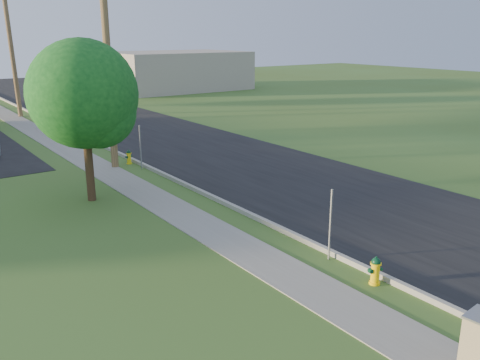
# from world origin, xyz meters

# --- Properties ---
(ground_plane) EXTENTS (140.00, 140.00, 0.00)m
(ground_plane) POSITION_xyz_m (0.00, 0.00, 0.00)
(ground_plane) COLOR #415B20
(ground_plane) RESTS_ON ground
(road) EXTENTS (8.00, 120.00, 0.02)m
(road) POSITION_xyz_m (4.50, 10.00, 0.01)
(road) COLOR black
(road) RESTS_ON ground
(curb) EXTENTS (0.15, 120.00, 0.15)m
(curb) POSITION_xyz_m (0.50, 10.00, 0.07)
(curb) COLOR gray
(curb) RESTS_ON ground
(sidewalk) EXTENTS (1.50, 120.00, 0.03)m
(sidewalk) POSITION_xyz_m (-1.25, 10.00, 0.01)
(sidewalk) COLOR gray
(sidewalk) RESTS_ON ground
(utility_pole_mid) EXTENTS (1.40, 0.32, 9.80)m
(utility_pole_mid) POSITION_xyz_m (-0.60, 17.00, 4.95)
(utility_pole_mid) COLOR brown
(utility_pole_mid) RESTS_ON ground
(utility_pole_far) EXTENTS (1.40, 0.32, 9.50)m
(utility_pole_far) POSITION_xyz_m (-0.60, 35.00, 4.80)
(utility_pole_far) COLOR brown
(utility_pole_far) RESTS_ON ground
(sign_post_near) EXTENTS (0.05, 0.04, 2.00)m
(sign_post_near) POSITION_xyz_m (0.25, 4.20, 1.00)
(sign_post_near) COLOR gray
(sign_post_near) RESTS_ON ground
(sign_post_mid) EXTENTS (0.05, 0.04, 2.00)m
(sign_post_mid) POSITION_xyz_m (0.25, 16.00, 1.00)
(sign_post_mid) COLOR gray
(sign_post_mid) RESTS_ON ground
(sign_post_far) EXTENTS (0.05, 0.04, 2.00)m
(sign_post_far) POSITION_xyz_m (0.25, 28.20, 1.00)
(sign_post_far) COLOR gray
(sign_post_far) RESTS_ON ground
(distant_building) EXTENTS (14.00, 10.00, 4.00)m
(distant_building) POSITION_xyz_m (18.00, 45.00, 2.00)
(distant_building) COLOR gray
(distant_building) RESTS_ON ground
(tree_verge) EXTENTS (3.83, 3.83, 5.81)m
(tree_verge) POSITION_xyz_m (-3.08, 12.88, 3.74)
(tree_verge) COLOR #372619
(tree_verge) RESTS_ON ground
(hydrant_near) EXTENTS (0.38, 0.34, 0.73)m
(hydrant_near) POSITION_xyz_m (0.15, 2.53, 0.36)
(hydrant_near) COLOR yellow
(hydrant_near) RESTS_ON ground
(hydrant_mid) EXTENTS (0.36, 0.32, 0.69)m
(hydrant_mid) POSITION_xyz_m (0.17, 17.18, 0.34)
(hydrant_mid) COLOR yellow
(hydrant_mid) RESTS_ON ground
(hydrant_far) EXTENTS (0.38, 0.34, 0.74)m
(hydrant_far) POSITION_xyz_m (0.04, 28.50, 0.36)
(hydrant_far) COLOR #F5B900
(hydrant_far) RESTS_ON ground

